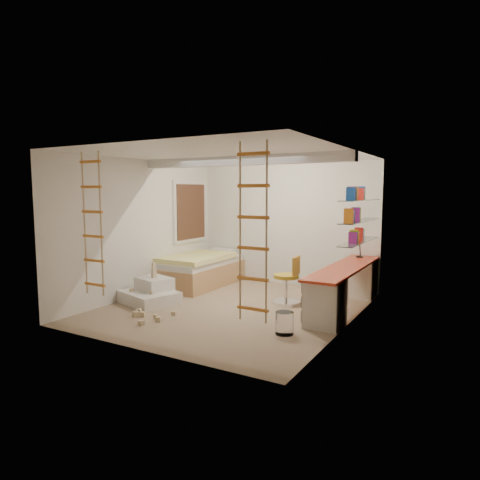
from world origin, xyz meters
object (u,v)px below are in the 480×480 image
Objects in this scene: desk at (345,286)px; play_platform at (150,293)px; bed at (201,270)px; swivel_chair at (288,286)px.

desk is 3.42m from play_platform.
bed is 2.32× the size of swivel_chair.
swivel_chair is at bearing 27.78° from play_platform.
bed is 2.26m from swivel_chair.
bed reaches higher than play_platform.
bed is (-3.20, 0.36, -0.07)m from desk.
play_platform is at bearing -152.22° from swivel_chair.
desk is 3.22m from bed.
bed is 1.65m from play_platform.
desk reaches higher than bed.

